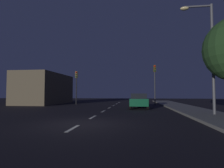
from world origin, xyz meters
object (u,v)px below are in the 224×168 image
object	(u,v)px
traffic_signal_left	(76,81)
car_stopped_ahead	(139,101)
traffic_signal_right	(155,77)
street_lamp_right	(207,48)

from	to	relation	value
traffic_signal_left	car_stopped_ahead	bearing A→B (deg)	-32.75
traffic_signal_left	traffic_signal_right	bearing A→B (deg)	0.01
traffic_signal_left	street_lamp_right	xyz separation A→B (m)	(12.75, -11.32, 1.32)
car_stopped_ahead	traffic_signal_right	bearing A→B (deg)	67.93
traffic_signal_right	street_lamp_right	size ratio (longest dim) A/B	0.69
traffic_signal_right	street_lamp_right	bearing A→B (deg)	-78.73
car_stopped_ahead	street_lamp_right	size ratio (longest dim) A/B	0.53
traffic_signal_left	car_stopped_ahead	distance (m)	10.19
traffic_signal_left	street_lamp_right	world-z (taller)	street_lamp_right
traffic_signal_left	car_stopped_ahead	size ratio (longest dim) A/B	1.15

